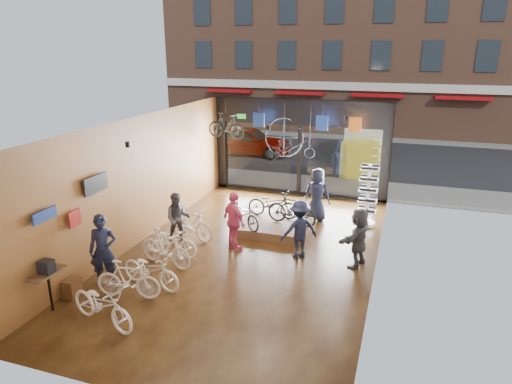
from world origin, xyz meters
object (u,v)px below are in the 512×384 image
at_px(floor_bike_2, 151,270).
at_px(street_car, 248,140).
at_px(box_truck, 368,144).
at_px(floor_bike_3, 166,248).
at_px(customer_2, 234,221).
at_px(penny_farthing, 292,139).
at_px(customer_1, 178,218).
at_px(hung_bike, 226,126).
at_px(floor_bike_0, 102,304).
at_px(floor_bike_1, 128,279).
at_px(display_bike_mid, 292,210).
at_px(sunglasses_rack, 368,195).
at_px(display_bike_right, 273,204).
at_px(display_bike_left, 243,214).
at_px(customer_5, 358,237).
at_px(floor_bike_5, 191,224).
at_px(customer_0, 103,250).
at_px(customer_3, 299,229).
at_px(customer_4, 317,195).
at_px(floor_bike_4, 171,240).
at_px(display_platform, 274,227).

bearing_deg(floor_bike_2, street_car, 20.83).
distance_m(box_truck, floor_bike_3, 13.18).
height_order(customer_2, penny_farthing, penny_farthing).
distance_m(box_truck, customer_1, 11.89).
xyz_separation_m(street_car, hung_bike, (1.86, -7.80, 2.13)).
xyz_separation_m(floor_bike_0, penny_farthing, (1.87, 8.92, 2.01)).
xyz_separation_m(floor_bike_1, display_bike_mid, (2.69, 5.05, 0.33)).
bearing_deg(penny_farthing, sunglasses_rack, -23.13).
relative_size(display_bike_mid, display_bike_right, 0.99).
bearing_deg(display_bike_left, display_bike_right, 3.91).
bearing_deg(customer_1, box_truck, 42.87).
distance_m(street_car, customer_2, 12.44).
bearing_deg(customer_5, customer_2, -70.60).
distance_m(floor_bike_5, sunglasses_rack, 5.85).
relative_size(street_car, customer_0, 2.51).
relative_size(street_car, customer_3, 2.75).
bearing_deg(customer_5, customer_4, -132.03).
relative_size(floor_bike_4, customer_5, 1.03).
bearing_deg(customer_5, floor_bike_0, -28.36).
bearing_deg(box_truck, display_platform, -102.70).
height_order(floor_bike_1, sunglasses_rack, sunglasses_rack).
distance_m(floor_bike_1, display_bike_right, 5.86).
distance_m(street_car, sunglasses_rack, 11.30).
bearing_deg(floor_bike_1, customer_4, -35.44).
bearing_deg(street_car, floor_bike_3, -170.16).
distance_m(floor_bike_4, customer_4, 5.30).
height_order(display_platform, customer_5, customer_5).
bearing_deg(street_car, hung_bike, -166.59).
bearing_deg(penny_farthing, floor_bike_4, -111.73).
distance_m(floor_bike_2, customer_5, 5.50).
height_order(display_platform, customer_3, customer_3).
bearing_deg(penny_farthing, display_bike_right, -91.28).
height_order(display_bike_right, customer_3, customer_3).
xyz_separation_m(box_truck, penny_farthing, (-2.23, -6.44, 1.28)).
height_order(floor_bike_3, display_platform, floor_bike_3).
bearing_deg(hung_bike, customer_3, -124.17).
xyz_separation_m(floor_bike_4, customer_1, (-0.22, 0.85, 0.34)).
relative_size(customer_3, customer_4, 0.92).
height_order(box_truck, hung_bike, hung_bike).
bearing_deg(customer_3, street_car, -100.95).
height_order(floor_bike_1, display_platform, floor_bike_1).
bearing_deg(penny_farthing, display_bike_mid, -75.41).
xyz_separation_m(display_bike_mid, sunglasses_rack, (2.21, 1.50, 0.23)).
bearing_deg(hung_bike, customer_5, -114.09).
xyz_separation_m(floor_bike_1, customer_2, (1.40, 3.36, 0.40)).
height_order(floor_bike_3, display_bike_mid, display_bike_mid).
xyz_separation_m(floor_bike_0, customer_4, (3.11, 7.60, 0.43)).
bearing_deg(floor_bike_4, display_bike_mid, -42.02).
height_order(customer_1, customer_4, customer_4).
relative_size(floor_bike_4, customer_1, 1.08).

